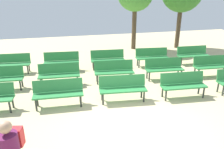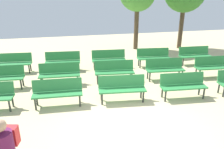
{
  "view_description": "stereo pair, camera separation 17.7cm",
  "coord_description": "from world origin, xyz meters",
  "px_view_note": "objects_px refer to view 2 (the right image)",
  "views": [
    {
      "loc": [
        -1.85,
        -5.01,
        3.67
      ],
      "look_at": [
        0.0,
        2.69,
        0.55
      ],
      "focal_mm": 35.69,
      "sensor_mm": 36.0,
      "label": 1
    },
    {
      "loc": [
        -1.68,
        -5.05,
        3.67
      ],
      "look_at": [
        0.0,
        2.69,
        0.55
      ],
      "focal_mm": 35.69,
      "sensor_mm": 36.0,
      "label": 2
    }
  ],
  "objects_px": {
    "bench_r1_c2": "(114,70)",
    "bench_r2_c2": "(109,58)",
    "bench_r0_c1": "(58,91)",
    "bench_r0_c2": "(122,87)",
    "bench_r2_c4": "(194,54)",
    "bench_r2_c0": "(14,62)",
    "bench_r0_c3": "(183,84)",
    "bench_r1_c1": "(60,73)",
    "bench_r1_c3": "(165,68)",
    "bench_r2_c1": "(63,60)",
    "bench_r1_c0": "(2,76)",
    "bench_r1_c4": "(213,65)",
    "bench_r2_c3": "(153,56)"
  },
  "relations": [
    {
      "from": "bench_r0_c1",
      "to": "bench_r2_c4",
      "type": "bearing_deg",
      "value": 26.26
    },
    {
      "from": "bench_r0_c1",
      "to": "bench_r2_c4",
      "type": "distance_m",
      "value": 7.35
    },
    {
      "from": "bench_r0_c2",
      "to": "bench_r2_c0",
      "type": "height_order",
      "value": "same"
    },
    {
      "from": "bench_r1_c3",
      "to": "bench_r2_c1",
      "type": "bearing_deg",
      "value": 159.86
    },
    {
      "from": "bench_r1_c2",
      "to": "bench_r2_c2",
      "type": "xyz_separation_m",
      "value": [
        0.1,
        1.67,
        0.0
      ]
    },
    {
      "from": "bench_r1_c4",
      "to": "bench_r2_c4",
      "type": "xyz_separation_m",
      "value": [
        0.16,
        1.73,
        0.0
      ]
    },
    {
      "from": "bench_r1_c4",
      "to": "bench_r2_c4",
      "type": "relative_size",
      "value": 1.01
    },
    {
      "from": "bench_r1_c0",
      "to": "bench_r1_c1",
      "type": "xyz_separation_m",
      "value": [
        2.14,
        -0.11,
        0.0
      ]
    },
    {
      "from": "bench_r2_c3",
      "to": "bench_r1_c2",
      "type": "bearing_deg",
      "value": -141.3
    },
    {
      "from": "bench_r1_c0",
      "to": "bench_r2_c2",
      "type": "bearing_deg",
      "value": 21.13
    },
    {
      "from": "bench_r1_c1",
      "to": "bench_r1_c3",
      "type": "relative_size",
      "value": 0.99
    },
    {
      "from": "bench_r0_c1",
      "to": "bench_r0_c2",
      "type": "xyz_separation_m",
      "value": [
        2.14,
        -0.13,
        0.0
      ]
    },
    {
      "from": "bench_r2_c1",
      "to": "bench_r0_c3",
      "type": "bearing_deg",
      "value": -36.91
    },
    {
      "from": "bench_r0_c3",
      "to": "bench_r2_c3",
      "type": "height_order",
      "value": "same"
    },
    {
      "from": "bench_r2_c4",
      "to": "bench_r2_c3",
      "type": "bearing_deg",
      "value": 179.33
    },
    {
      "from": "bench_r0_c2",
      "to": "bench_r2_c4",
      "type": "bearing_deg",
      "value": 39.42
    },
    {
      "from": "bench_r1_c2",
      "to": "bench_r1_c4",
      "type": "xyz_separation_m",
      "value": [
        4.33,
        -0.34,
        0.0
      ]
    },
    {
      "from": "bench_r1_c1",
      "to": "bench_r2_c3",
      "type": "relative_size",
      "value": 0.99
    },
    {
      "from": "bench_r1_c3",
      "to": "bench_r1_c1",
      "type": "bearing_deg",
      "value": -179.13
    },
    {
      "from": "bench_r1_c0",
      "to": "bench_r1_c4",
      "type": "distance_m",
      "value": 8.68
    },
    {
      "from": "bench_r2_c0",
      "to": "bench_r2_c1",
      "type": "xyz_separation_m",
      "value": [
        2.19,
        -0.21,
        0.0
      ]
    },
    {
      "from": "bench_r0_c2",
      "to": "bench_r2_c3",
      "type": "height_order",
      "value": "same"
    },
    {
      "from": "bench_r2_c4",
      "to": "bench_r1_c1",
      "type": "bearing_deg",
      "value": -167.05
    },
    {
      "from": "bench_r0_c1",
      "to": "bench_r2_c3",
      "type": "distance_m",
      "value": 5.49
    },
    {
      "from": "bench_r0_c3",
      "to": "bench_r1_c3",
      "type": "bearing_deg",
      "value": 90.46
    },
    {
      "from": "bench_r2_c3",
      "to": "bench_r0_c2",
      "type": "bearing_deg",
      "value": -121.67
    },
    {
      "from": "bench_r1_c3",
      "to": "bench_r0_c1",
      "type": "bearing_deg",
      "value": -157.53
    },
    {
      "from": "bench_r0_c1",
      "to": "bench_r1_c2",
      "type": "height_order",
      "value": "same"
    },
    {
      "from": "bench_r2_c4",
      "to": "bench_r2_c1",
      "type": "bearing_deg",
      "value": 178.77
    },
    {
      "from": "bench_r2_c4",
      "to": "bench_r2_c0",
      "type": "bearing_deg",
      "value": 178.31
    },
    {
      "from": "bench_r0_c1",
      "to": "bench_r2_c3",
      "type": "relative_size",
      "value": 0.99
    },
    {
      "from": "bench_r0_c3",
      "to": "bench_r2_c4",
      "type": "distance_m",
      "value": 4.1
    },
    {
      "from": "bench_r1_c0",
      "to": "bench_r0_c2",
      "type": "bearing_deg",
      "value": -21.11
    },
    {
      "from": "bench_r0_c1",
      "to": "bench_r2_c0",
      "type": "distance_m",
      "value": 4.09
    },
    {
      "from": "bench_r2_c2",
      "to": "bench_r1_c0",
      "type": "bearing_deg",
      "value": -157.8
    },
    {
      "from": "bench_r1_c2",
      "to": "bench_r2_c4",
      "type": "xyz_separation_m",
      "value": [
        4.48,
        1.39,
        0.0
      ]
    },
    {
      "from": "bench_r0_c2",
      "to": "bench_r1_c2",
      "type": "relative_size",
      "value": 1.0
    },
    {
      "from": "bench_r2_c0",
      "to": "bench_r0_c2",
      "type": "bearing_deg",
      "value": -36.78
    },
    {
      "from": "bench_r0_c1",
      "to": "bench_r1_c4",
      "type": "bearing_deg",
      "value": 13.14
    },
    {
      "from": "bench_r1_c1",
      "to": "bench_r2_c4",
      "type": "bearing_deg",
      "value": 13.85
    },
    {
      "from": "bench_r0_c3",
      "to": "bench_r2_c0",
      "type": "height_order",
      "value": "same"
    },
    {
      "from": "bench_r2_c0",
      "to": "bench_r2_c1",
      "type": "relative_size",
      "value": 1.0
    },
    {
      "from": "bench_r2_c2",
      "to": "bench_r2_c3",
      "type": "distance_m",
      "value": 2.21
    },
    {
      "from": "bench_r1_c1",
      "to": "bench_r1_c2",
      "type": "distance_m",
      "value": 2.2
    },
    {
      "from": "bench_r1_c3",
      "to": "bench_r2_c4",
      "type": "relative_size",
      "value": 1.01
    },
    {
      "from": "bench_r1_c1",
      "to": "bench_r2_c2",
      "type": "relative_size",
      "value": 1.0
    },
    {
      "from": "bench_r2_c0",
      "to": "bench_r2_c2",
      "type": "relative_size",
      "value": 1.0
    },
    {
      "from": "bench_r1_c0",
      "to": "bench_r1_c4",
      "type": "height_order",
      "value": "same"
    },
    {
      "from": "bench_r1_c0",
      "to": "bench_r0_c3",
      "type": "bearing_deg",
      "value": -15.18
    },
    {
      "from": "bench_r2_c3",
      "to": "bench_r2_c1",
      "type": "bearing_deg",
      "value": -178.4
    }
  ]
}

